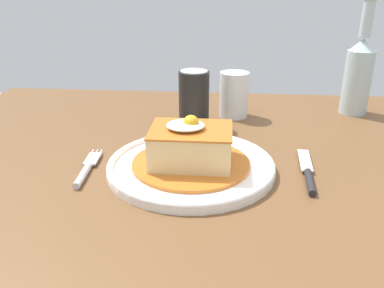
{
  "coord_description": "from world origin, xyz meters",
  "views": [
    {
      "loc": [
        -0.02,
        -0.64,
        1.05
      ],
      "look_at": [
        -0.07,
        -0.01,
        0.79
      ],
      "focal_mm": 36.94,
      "sensor_mm": 36.0,
      "label": 1
    }
  ],
  "objects_px": {
    "main_plate": "(191,165)",
    "soda_can": "(194,99)",
    "knife": "(308,175)",
    "drinking_glass": "(232,98)",
    "beer_bottle_clear": "(358,72)",
    "fork": "(86,170)"
  },
  "relations": [
    {
      "from": "knife",
      "to": "drinking_glass",
      "type": "xyz_separation_m",
      "value": [
        -0.13,
        0.31,
        0.04
      ]
    },
    {
      "from": "main_plate",
      "to": "soda_can",
      "type": "xyz_separation_m",
      "value": [
        -0.01,
        0.22,
        0.05
      ]
    },
    {
      "from": "main_plate",
      "to": "soda_can",
      "type": "height_order",
      "value": "soda_can"
    },
    {
      "from": "beer_bottle_clear",
      "to": "drinking_glass",
      "type": "xyz_separation_m",
      "value": [
        -0.29,
        -0.05,
        -0.05
      ]
    },
    {
      "from": "knife",
      "to": "beer_bottle_clear",
      "type": "xyz_separation_m",
      "value": [
        0.17,
        0.36,
        0.09
      ]
    },
    {
      "from": "main_plate",
      "to": "soda_can",
      "type": "relative_size",
      "value": 2.3
    },
    {
      "from": "fork",
      "to": "beer_bottle_clear",
      "type": "bearing_deg",
      "value": 34.49
    },
    {
      "from": "soda_can",
      "to": "beer_bottle_clear",
      "type": "xyz_separation_m",
      "value": [
        0.38,
        0.13,
        0.04
      ]
    },
    {
      "from": "soda_can",
      "to": "drinking_glass",
      "type": "bearing_deg",
      "value": 42.95
    },
    {
      "from": "main_plate",
      "to": "beer_bottle_clear",
      "type": "height_order",
      "value": "beer_bottle_clear"
    },
    {
      "from": "main_plate",
      "to": "drinking_glass",
      "type": "bearing_deg",
      "value": 76.78
    },
    {
      "from": "main_plate",
      "to": "knife",
      "type": "bearing_deg",
      "value": -4.34
    },
    {
      "from": "main_plate",
      "to": "fork",
      "type": "relative_size",
      "value": 2.01
    },
    {
      "from": "knife",
      "to": "fork",
      "type": "bearing_deg",
      "value": -178.21
    },
    {
      "from": "knife",
      "to": "soda_can",
      "type": "relative_size",
      "value": 1.34
    },
    {
      "from": "knife",
      "to": "soda_can",
      "type": "height_order",
      "value": "soda_can"
    },
    {
      "from": "fork",
      "to": "drinking_glass",
      "type": "height_order",
      "value": "drinking_glass"
    },
    {
      "from": "fork",
      "to": "knife",
      "type": "relative_size",
      "value": 0.86
    },
    {
      "from": "main_plate",
      "to": "knife",
      "type": "relative_size",
      "value": 1.72
    },
    {
      "from": "beer_bottle_clear",
      "to": "drinking_glass",
      "type": "distance_m",
      "value": 0.3
    },
    {
      "from": "main_plate",
      "to": "drinking_glass",
      "type": "height_order",
      "value": "drinking_glass"
    },
    {
      "from": "knife",
      "to": "drinking_glass",
      "type": "distance_m",
      "value": 0.34
    }
  ]
}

